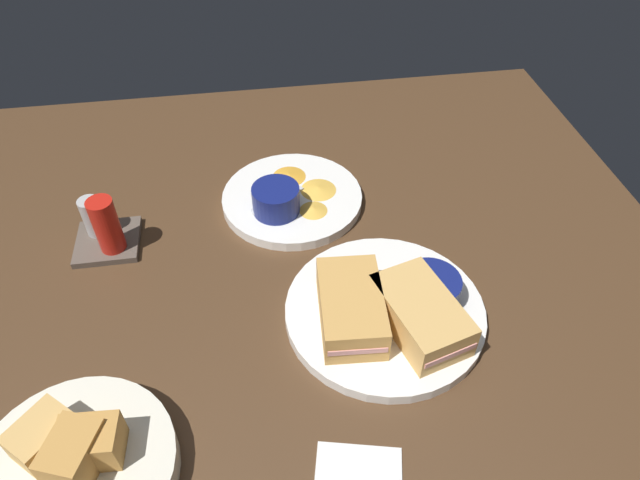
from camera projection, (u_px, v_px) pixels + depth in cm
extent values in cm
cube|color=#4C331E|center=(304.00, 297.00, 77.94)|extent=(110.00, 110.00, 3.00)
cylinder|color=white|center=(384.00, 312.00, 73.23)|extent=(25.72, 25.72, 1.60)
cube|color=tan|center=(351.00, 307.00, 69.66)|extent=(13.52, 8.52, 4.80)
cube|color=#DB938E|center=(351.00, 307.00, 69.66)|extent=(13.73, 7.94, 0.80)
cube|color=tan|center=(420.00, 314.00, 68.88)|extent=(14.58, 10.87, 4.80)
cube|color=#DB938E|center=(420.00, 314.00, 68.88)|extent=(14.67, 10.36, 0.80)
cylinder|color=navy|center=(429.00, 290.00, 72.29)|extent=(7.75, 7.75, 3.91)
cylinder|color=black|center=(431.00, 282.00, 71.20)|extent=(6.36, 6.36, 0.60)
cube|color=silver|center=(362.00, 330.00, 69.85)|extent=(2.74, 5.42, 0.40)
ellipsoid|color=silver|center=(399.00, 312.00, 71.71)|extent=(3.21, 3.78, 0.80)
cylinder|color=white|center=(292.00, 199.00, 89.52)|extent=(21.97, 21.97, 1.60)
cylinder|color=navy|center=(276.00, 200.00, 84.85)|extent=(7.15, 7.15, 4.21)
cylinder|color=olive|center=(275.00, 191.00, 83.66)|extent=(5.87, 5.87, 0.60)
cube|color=silver|center=(289.00, 195.00, 88.53)|extent=(3.54, 5.12, 0.40)
ellipsoid|color=silver|center=(261.00, 209.00, 85.89)|extent=(3.54, 3.88, 0.80)
cone|color=gold|center=(289.00, 175.00, 92.07)|extent=(7.59, 7.59, 0.60)
cone|color=gold|center=(318.00, 188.00, 89.60)|extent=(7.47, 7.47, 0.60)
cone|color=gold|center=(313.00, 209.00, 86.05)|extent=(4.86, 4.86, 0.60)
cylinder|color=silver|center=(76.00, 472.00, 57.51)|extent=(20.56, 20.56, 3.00)
cube|color=tan|center=(43.00, 436.00, 56.58)|extent=(7.41, 7.26, 3.95)
cube|color=#C68C42|center=(90.00, 443.00, 55.99)|extent=(4.78, 6.27, 4.19)
cube|color=#C68C42|center=(75.00, 454.00, 54.92)|extent=(7.17, 6.24, 4.66)
cube|color=brown|center=(108.00, 242.00, 82.98)|extent=(9.00, 9.00, 1.00)
cylinder|color=red|center=(107.00, 225.00, 78.52)|extent=(3.60, 3.60, 8.50)
cylinder|color=#B2B2B2|center=(93.00, 217.00, 81.66)|extent=(3.00, 3.00, 6.00)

